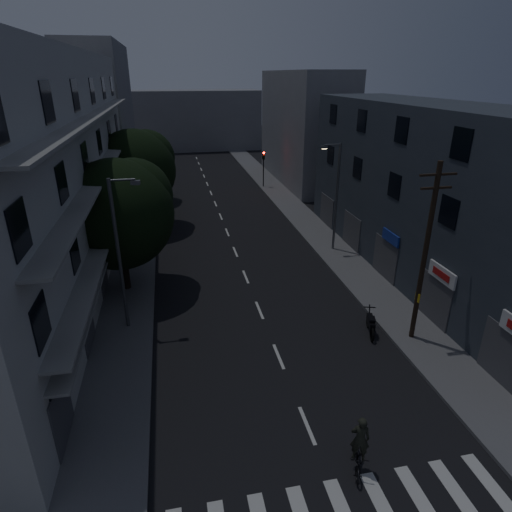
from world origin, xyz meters
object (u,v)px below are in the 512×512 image
object	(u,v)px
bus_stop_sign	(416,307)
cyclist	(358,452)
utility_pole	(425,252)
motorcycle	(371,324)

from	to	relation	value
bus_stop_sign	cyclist	bearing A→B (deg)	-131.31
utility_pole	cyclist	distance (m)	9.98
motorcycle	cyclist	bearing A→B (deg)	-101.31
utility_pole	motorcycle	bearing A→B (deg)	154.14
utility_pole	motorcycle	size ratio (longest dim) A/B	4.41
bus_stop_sign	cyclist	size ratio (longest dim) A/B	1.13
utility_pole	bus_stop_sign	xyz separation A→B (m)	(-0.04, -0.04, -2.98)
motorcycle	cyclist	xyz separation A→B (m)	(-4.13, -7.73, 0.22)
motorcycle	cyclist	size ratio (longest dim) A/B	0.91
bus_stop_sign	motorcycle	distance (m)	2.47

